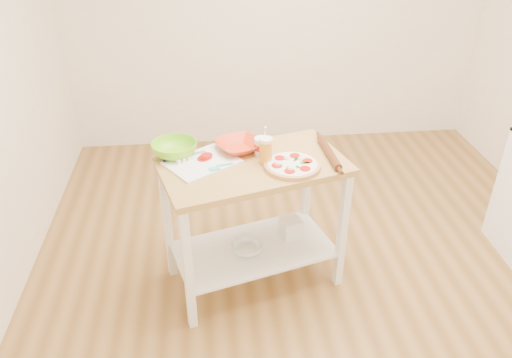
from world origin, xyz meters
The scene contains 13 objects.
room_shell centered at (0.00, 0.00, 1.35)m, with size 4.04×4.54×2.74m.
prep_island centered at (-0.45, 0.11, 0.65)m, with size 1.22×0.88×0.90m.
pizza centered at (-0.23, 0.04, 0.92)m, with size 0.33×0.33×0.05m.
cutting_board centered at (-0.76, 0.16, 0.91)m, with size 0.50×0.47×0.04m.
spatula centered at (-0.65, 0.07, 0.92)m, with size 0.15×0.08×0.01m.
knife centered at (-0.90, 0.21, 0.92)m, with size 0.26×0.12×0.01m.
orange_bowl centered at (-0.53, 0.29, 0.93)m, with size 0.27×0.27×0.07m, color red.
green_bowl centered at (-0.92, 0.27, 0.94)m, with size 0.28×0.28×0.09m, color #75CA1A.
beer_pint centered at (-0.38, 0.12, 0.98)m, with size 0.08×0.08×0.16m.
yogurt_tub centered at (-0.39, 0.23, 0.96)m, with size 0.09×0.09×0.20m.
rolling_pin centered at (0.02, 0.16, 0.92)m, with size 0.05×0.05×0.40m, color #5B2C14.
shelf_glass_bowl centered at (-0.50, 0.08, 0.29)m, with size 0.21×0.21×0.07m, color silver.
shelf_bin centered at (-0.18, 0.23, 0.32)m, with size 0.13×0.13×0.13m, color white.
Camera 1 is at (-0.71, -2.47, 2.35)m, focal length 35.00 mm.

